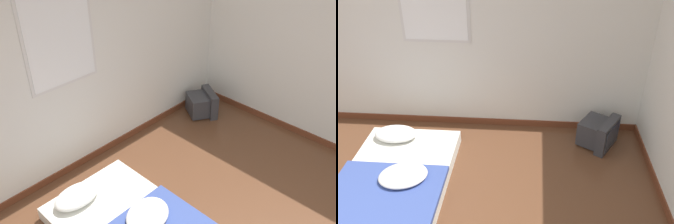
{
  "view_description": "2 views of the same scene",
  "coord_description": "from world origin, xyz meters",
  "views": [
    {
      "loc": [
        -1.67,
        -0.83,
        3.19
      ],
      "look_at": [
        1.08,
        1.79,
        0.77
      ],
      "focal_mm": 40.0,
      "sensor_mm": 36.0,
      "label": 1
    },
    {
      "loc": [
        1.42,
        -1.74,
        2.88
      ],
      "look_at": [
        1.16,
        1.69,
        0.75
      ],
      "focal_mm": 40.0,
      "sensor_mm": 36.0,
      "label": 2
    }
  ],
  "objects": [
    {
      "name": "crt_tv",
      "position": [
        2.29,
        2.2,
        0.18
      ],
      "size": [
        0.56,
        0.57,
        0.38
      ],
      "color": "#333338",
      "rests_on": "ground_plane"
    },
    {
      "name": "mattress_bed",
      "position": [
        -0.03,
        1.19,
        0.11
      ],
      "size": [
        1.16,
        1.87,
        0.3
      ],
      "color": "silver",
      "rests_on": "ground_plane"
    },
    {
      "name": "wall_back",
      "position": [
        0.0,
        2.6,
        1.29
      ],
      "size": [
        8.09,
        0.08,
        2.6
      ],
      "color": "silver",
      "rests_on": "ground_plane"
    }
  ]
}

